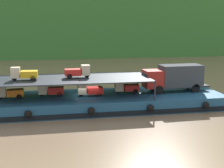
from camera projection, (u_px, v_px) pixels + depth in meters
ground_plane at (87, 109)px, 37.11m from camera, size 400.00×400.00×0.00m
cargo_barge at (87, 102)px, 36.94m from camera, size 30.43×8.30×1.50m
covered_lorry at (174, 77)px, 38.65m from camera, size 7.91×2.49×3.10m
cargo_rack at (51, 79)px, 35.78m from camera, size 21.23×6.91×2.00m
mini_truck_lower_aft at (10, 92)px, 35.26m from camera, size 2.77×1.25×1.38m
mini_truck_lower_mid at (51, 90)px, 36.50m from camera, size 2.79×1.28×1.38m
mini_truck_lower_fore at (90, 90)px, 36.50m from camera, size 2.75×1.22×1.38m
mini_truck_lower_bow at (126, 87)px, 38.01m from camera, size 2.79×1.29×1.38m
mini_truck_upper_mid at (24, 74)px, 34.82m from camera, size 2.78×1.27×1.38m
mini_truck_upper_fore at (78, 72)px, 36.29m from camera, size 2.78×1.27×1.38m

